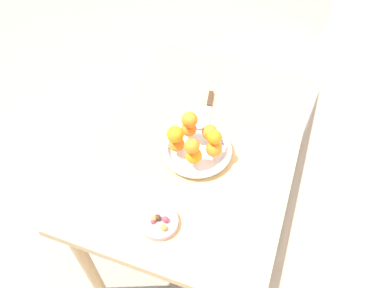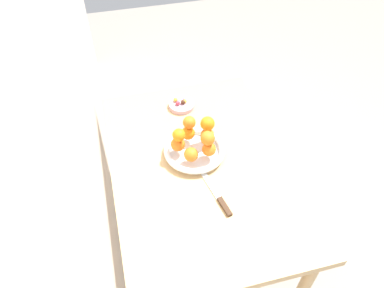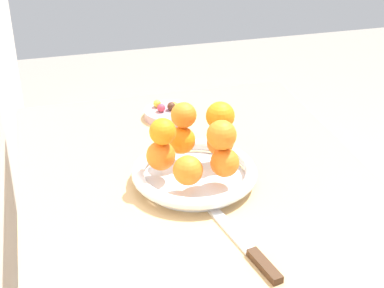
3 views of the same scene
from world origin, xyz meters
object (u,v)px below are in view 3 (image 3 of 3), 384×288
at_px(orange_8, 163,132).
at_px(candy_ball_0, 171,106).
at_px(orange_3, 161,156).
at_px(candy_ball_1, 174,104).
at_px(orange_6, 222,135).
at_px(candy_ball_4, 157,104).
at_px(fruit_bowl, 194,174).
at_px(orange_0, 225,163).
at_px(knife, 246,246).
at_px(orange_4, 188,170).
at_px(orange_7, 220,116).
at_px(dining_table, 208,233).
at_px(orange_5, 184,115).
at_px(candy_ball_3, 161,108).
at_px(orange_2, 182,140).
at_px(orange_1, 220,143).
at_px(candy_ball_2, 175,105).
at_px(candy_dish, 169,113).

height_order(orange_8, candy_ball_0, orange_8).
distance_m(orange_3, candy_ball_1, 0.35).
xyz_separation_m(orange_3, orange_6, (-0.05, -0.11, 0.06)).
height_order(orange_8, candy_ball_4, orange_8).
bearing_deg(fruit_bowl, candy_ball_0, -4.53).
distance_m(orange_0, knife, 0.20).
height_order(orange_4, orange_7, orange_7).
bearing_deg(candy_ball_1, orange_6, -178.68).
relative_size(orange_4, orange_7, 0.98).
relative_size(orange_0, orange_3, 0.97).
bearing_deg(orange_4, fruit_bowl, -26.63).
distance_m(dining_table, orange_0, 0.16).
height_order(orange_5, candy_ball_3, orange_5).
bearing_deg(candy_ball_0, dining_table, 177.86).
distance_m(orange_8, knife, 0.29).
distance_m(dining_table, orange_5, 0.26).
bearing_deg(orange_7, orange_8, 105.30).
height_order(orange_2, orange_7, orange_7).
bearing_deg(orange_1, orange_2, 68.29).
xyz_separation_m(dining_table, candy_ball_1, (0.40, -0.02, 0.12)).
bearing_deg(orange_4, orange_7, -44.00).
relative_size(candy_ball_1, candy_ball_4, 0.73).
bearing_deg(candy_ball_0, orange_4, 171.71).
distance_m(orange_5, candy_ball_2, 0.28).
xyz_separation_m(orange_2, orange_6, (-0.11, -0.06, 0.06)).
relative_size(fruit_bowl, candy_ball_0, 12.37).
bearing_deg(candy_ball_0, orange_5, 173.04).
bearing_deg(orange_8, orange_5, -42.73).
height_order(fruit_bowl, orange_1, orange_1).
relative_size(orange_2, candy_ball_3, 2.85).
bearing_deg(knife, orange_1, -7.37).
distance_m(dining_table, candy_ball_2, 0.41).
distance_m(candy_dish, orange_4, 0.39).
bearing_deg(knife, orange_5, 6.80).
xyz_separation_m(candy_dish, orange_2, (-0.26, 0.03, 0.06)).
distance_m(candy_ball_0, knife, 0.56).
xyz_separation_m(candy_dish, orange_5, (-0.25, 0.02, 0.12)).
bearing_deg(orange_5, orange_4, 169.18).
xyz_separation_m(fruit_bowl, orange_8, (0.01, 0.07, 0.11)).
xyz_separation_m(orange_3, candy_ball_4, (0.34, -0.06, -0.04)).
distance_m(orange_0, orange_1, 0.09).
bearing_deg(orange_8, orange_7, -74.70).
height_order(dining_table, orange_2, orange_2).
xyz_separation_m(candy_dish, candy_ball_3, (-0.01, 0.02, 0.02)).
bearing_deg(orange_2, orange_1, -111.71).
distance_m(orange_2, candy_ball_0, 0.26).
height_order(fruit_bowl, candy_ball_0, candy_ball_0).
height_order(fruit_bowl, candy_dish, fruit_bowl).
xyz_separation_m(orange_1, candy_ball_1, (0.30, 0.03, -0.04)).
distance_m(fruit_bowl, orange_2, 0.08).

